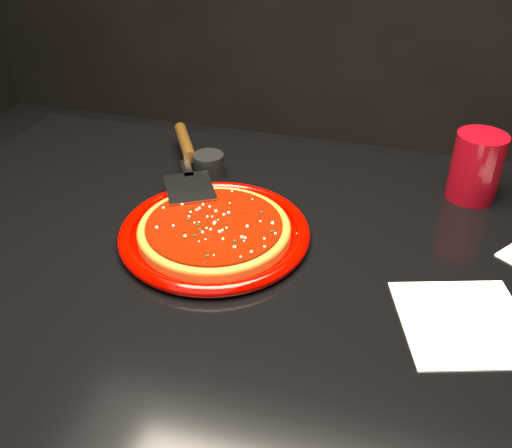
{
  "coord_description": "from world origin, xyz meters",
  "views": [
    {
      "loc": [
        0.2,
        -0.67,
        1.28
      ],
      "look_at": [
        -0.01,
        0.06,
        0.77
      ],
      "focal_mm": 40.0,
      "sensor_mm": 36.0,
      "label": 1
    }
  ],
  "objects_px": {
    "table": "(251,412)",
    "cup": "(476,167)",
    "pizza_server": "(188,160)",
    "plate": "(215,233)",
    "ramekin": "(209,165)"
  },
  "relations": [
    {
      "from": "plate",
      "to": "cup",
      "type": "bearing_deg",
      "value": 32.08
    },
    {
      "from": "ramekin",
      "to": "pizza_server",
      "type": "bearing_deg",
      "value": -142.6
    },
    {
      "from": "plate",
      "to": "pizza_server",
      "type": "bearing_deg",
      "value": 122.8
    },
    {
      "from": "cup",
      "to": "pizza_server",
      "type": "bearing_deg",
      "value": -171.2
    },
    {
      "from": "table",
      "to": "ramekin",
      "type": "xyz_separation_m",
      "value": [
        -0.14,
        0.22,
        0.4
      ]
    },
    {
      "from": "plate",
      "to": "pizza_server",
      "type": "xyz_separation_m",
      "value": [
        -0.11,
        0.17,
        0.03
      ]
    },
    {
      "from": "table",
      "to": "pizza_server",
      "type": "relative_size",
      "value": 3.54
    },
    {
      "from": "table",
      "to": "plate",
      "type": "bearing_deg",
      "value": 158.49
    },
    {
      "from": "plate",
      "to": "cup",
      "type": "relative_size",
      "value": 2.53
    },
    {
      "from": "plate",
      "to": "pizza_server",
      "type": "height_order",
      "value": "pizza_server"
    },
    {
      "from": "plate",
      "to": "table",
      "type": "bearing_deg",
      "value": -21.51
    },
    {
      "from": "cup",
      "to": "table",
      "type": "bearing_deg",
      "value": -140.17
    },
    {
      "from": "table",
      "to": "cup",
      "type": "relative_size",
      "value": 10.01
    },
    {
      "from": "table",
      "to": "cup",
      "type": "xyz_separation_m",
      "value": [
        0.33,
        0.27,
        0.43
      ]
    },
    {
      "from": "cup",
      "to": "ramekin",
      "type": "height_order",
      "value": "cup"
    }
  ]
}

